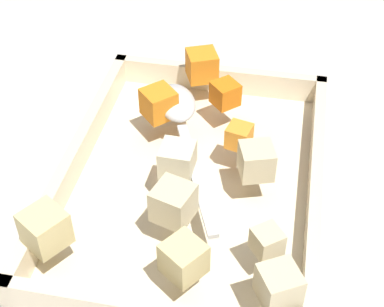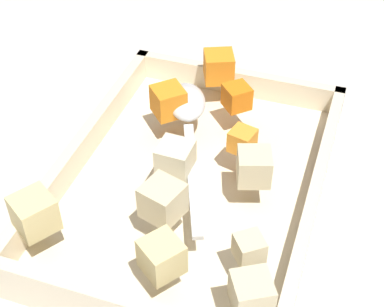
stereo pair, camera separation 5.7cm
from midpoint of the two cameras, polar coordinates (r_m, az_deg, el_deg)
name	(u,v)px [view 2 (the right image)]	position (r m, az deg, el deg)	size (l,w,h in m)	color
ground_plane	(180,184)	(0.62, 1.44, -3.16)	(4.00, 4.00, 0.00)	beige
baking_dish	(192,185)	(0.60, 2.72, -3.18)	(0.35, 0.26, 0.05)	beige
carrot_chunk_front_center	(168,101)	(0.63, 0.28, 5.04)	(0.03, 0.03, 0.03)	orange
carrot_chunk_heap_top	(237,97)	(0.64, 6.96, 5.42)	(0.03, 0.03, 0.03)	orange
carrot_chunk_under_handle	(216,66)	(0.69, 4.77, 8.42)	(0.03, 0.03, 0.03)	orange
carrot_chunk_mid_right	(242,140)	(0.59, 7.71, 1.17)	(0.02, 0.02, 0.02)	orange
potato_chunk_corner_se	(163,200)	(0.52, 0.28, -4.76)	(0.03, 0.03, 0.03)	beige
potato_chunk_center	(162,257)	(0.48, 0.49, -10.21)	(0.03, 0.03, 0.03)	#E0CC89
potato_chunk_far_left	(175,159)	(0.56, 1.29, -0.65)	(0.03, 0.03, 0.03)	beige
potato_chunk_near_right	(34,213)	(0.52, -12.13, -5.88)	(0.03, 0.03, 0.03)	#E0CC89
potato_chunk_heap_side	(252,293)	(0.46, 9.47, -13.52)	(0.03, 0.03, 0.03)	beige
potato_chunk_far_right	(254,167)	(0.56, 9.03, -1.41)	(0.03, 0.03, 0.03)	beige
potato_chunk_corner_ne	(249,248)	(0.49, 8.97, -9.32)	(0.02, 0.02, 0.02)	beige
serving_spoon	(187,110)	(0.63, 2.16, 4.16)	(0.21, 0.11, 0.02)	silver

